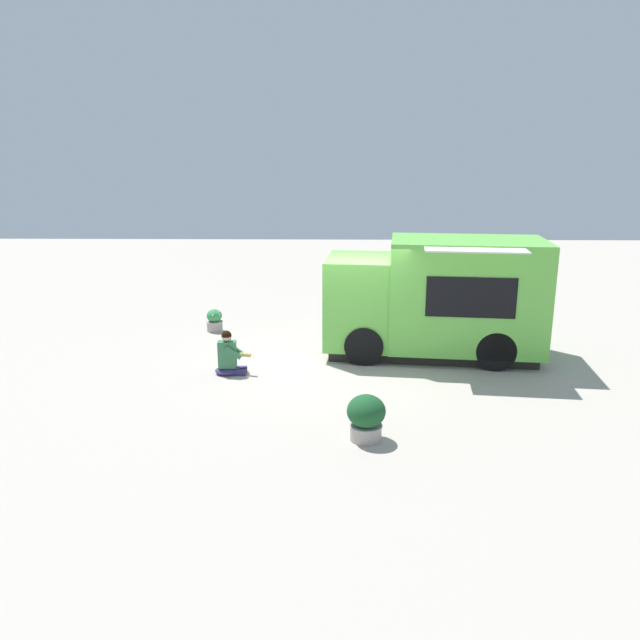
{
  "coord_description": "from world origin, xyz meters",
  "views": [
    {
      "loc": [
        12.8,
        -0.32,
        4.31
      ],
      "look_at": [
        0.59,
        -0.57,
        1.05
      ],
      "focal_mm": 34.72,
      "sensor_mm": 36.0,
      "label": 1
    }
  ],
  "objects_px": {
    "person_customer": "(229,357)",
    "planter_flowering_far": "(215,320)",
    "food_truck": "(437,300)",
    "planter_flowering_near": "(366,417)"
  },
  "relations": [
    {
      "from": "planter_flowering_near",
      "to": "planter_flowering_far",
      "type": "distance_m",
      "value": 7.07
    },
    {
      "from": "person_customer",
      "to": "planter_flowering_near",
      "type": "xyz_separation_m",
      "value": [
        2.99,
        2.63,
        0.04
      ]
    },
    {
      "from": "planter_flowering_near",
      "to": "planter_flowering_far",
      "type": "bearing_deg",
      "value": -150.27
    },
    {
      "from": "planter_flowering_far",
      "to": "food_truck",
      "type": "bearing_deg",
      "value": 71.22
    },
    {
      "from": "food_truck",
      "to": "planter_flowering_far",
      "type": "distance_m",
      "value": 5.66
    },
    {
      "from": "person_customer",
      "to": "planter_flowering_far",
      "type": "xyz_separation_m",
      "value": [
        -3.15,
        -0.88,
        -0.07
      ]
    },
    {
      "from": "person_customer",
      "to": "planter_flowering_far",
      "type": "distance_m",
      "value": 3.28
    },
    {
      "from": "food_truck",
      "to": "planter_flowering_far",
      "type": "relative_size",
      "value": 8.55
    },
    {
      "from": "food_truck",
      "to": "person_customer",
      "type": "bearing_deg",
      "value": -72.81
    },
    {
      "from": "planter_flowering_far",
      "to": "planter_flowering_near",
      "type": "bearing_deg",
      "value": 29.73
    }
  ]
}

